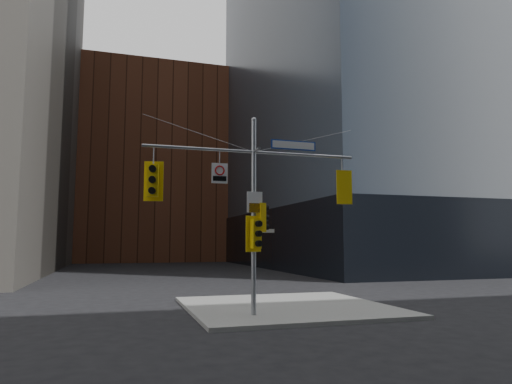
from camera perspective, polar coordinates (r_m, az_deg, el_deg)
ground at (r=14.82m, az=2.01°, el=-16.79°), size 160.00×160.00×0.00m
sidewalk_corner at (r=19.19m, az=3.84°, el=-14.14°), size 8.00×8.00×0.15m
podium_ne at (r=56.27m, az=18.71°, el=-5.65°), size 36.40×36.40×6.00m
brick_midrise at (r=72.82m, az=-13.03°, el=2.81°), size 26.00×20.00×28.00m
signal_assembly at (r=16.56m, az=-0.29°, el=-0.35°), size 8.00×0.80×7.30m
traffic_light_west_arm at (r=15.97m, az=-12.75°, el=1.41°), size 0.66×0.59×1.39m
traffic_light_east_arm at (r=17.95m, az=10.75°, el=0.53°), size 0.63×0.51×1.31m
traffic_light_pole_side at (r=16.60m, az=0.77°, el=-3.22°), size 0.46×0.39×1.05m
traffic_light_pole_front at (r=16.22m, az=-0.02°, el=-5.24°), size 0.60×0.56×1.28m
street_sign_blade at (r=17.37m, az=4.71°, el=5.85°), size 1.80×0.06×0.35m
regulatory_sign_arm at (r=16.32m, az=-4.56°, el=2.44°), size 0.58×0.06×0.73m
regulatory_sign_pole at (r=16.42m, az=-0.17°, el=-1.33°), size 0.58×0.04×0.76m
street_blade_ew at (r=16.62m, az=1.20°, el=-4.87°), size 0.69×0.07×0.14m
street_blade_ns at (r=16.91m, az=-0.73°, el=-6.17°), size 0.09×0.71×0.14m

